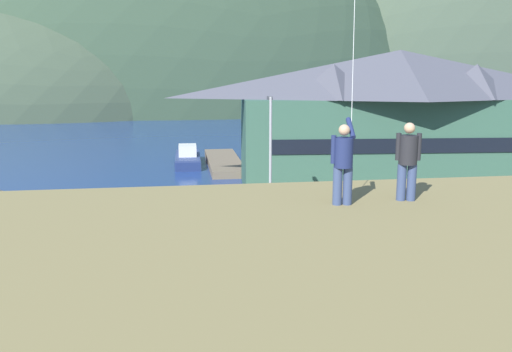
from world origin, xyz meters
TOP-DOWN VIEW (x-y plane):
  - ground_plane at (0.00, 0.00)m, footprint 600.00×600.00m
  - parking_lot_pad at (0.00, 5.00)m, footprint 40.00×20.00m
  - bay_water at (0.00, 60.00)m, footprint 360.00×84.00m
  - far_hill_east_peak at (-34.45, 112.59)m, footprint 86.81×66.26m
  - far_hill_center_saddle at (-4.99, 110.59)m, footprint 121.00×54.66m
  - harbor_lodge at (12.58, 20.90)m, footprint 27.13×11.07m
  - wharf_dock at (-0.57, 33.08)m, footprint 3.20×13.92m
  - moored_boat_wharfside at (-4.19, 33.98)m, footprint 2.62×7.90m
  - moored_boat_outer_mooring at (2.99, 30.53)m, footprint 2.62×7.57m
  - parked_car_front_row_silver at (-8.71, 7.01)m, footprint 4.22×2.09m
  - parked_car_back_row_left at (5.83, 6.27)m, footprint 4.21×2.07m
  - parked_car_front_row_red at (-2.57, 0.64)m, footprint 4.34×2.33m
  - parked_car_mid_row_far at (7.55, 1.16)m, footprint 4.32×2.30m
  - parked_car_front_row_end at (-0.72, 6.92)m, footprint 4.24×2.13m
  - parked_car_mid_row_near at (12.39, 6.32)m, footprint 4.21×2.08m
  - parking_light_pole at (0.36, 10.55)m, footprint 0.24×0.78m
  - person_kite_flyer at (-1.48, -9.38)m, footprint 0.54×0.65m
  - person_companion at (0.04, -9.22)m, footprint 0.54×0.40m

SIDE VIEW (x-z plane):
  - ground_plane at x=0.00m, z-range 0.00..0.00m
  - far_hill_east_peak at x=-34.45m, z-range -26.48..26.48m
  - far_hill_center_saddle at x=-4.99m, z-range -44.40..44.40m
  - bay_water at x=0.00m, z-range 0.00..0.03m
  - parking_lot_pad at x=0.00m, z-range 0.00..0.10m
  - wharf_dock at x=-0.57m, z-range 0.00..0.70m
  - moored_boat_outer_mooring at x=2.99m, z-range -0.36..1.80m
  - moored_boat_wharfside at x=-4.19m, z-range -0.36..1.80m
  - parked_car_front_row_silver at x=-8.71m, z-range 0.15..1.97m
  - parked_car_back_row_left at x=5.83m, z-range 0.15..1.97m
  - parked_car_front_row_red at x=-2.57m, z-range 0.15..1.97m
  - parked_car_mid_row_far at x=7.55m, z-range 0.15..1.97m
  - parked_car_front_row_end at x=-0.72m, z-range 0.15..1.97m
  - parked_car_mid_row_near at x=12.39m, z-range 0.15..1.97m
  - parking_light_pole at x=0.36m, z-range 0.65..8.63m
  - harbor_lodge at x=12.58m, z-range 0.32..11.47m
  - person_companion at x=0.04m, z-range 6.82..8.56m
  - person_kite_flyer at x=-1.48m, z-range 6.78..8.63m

